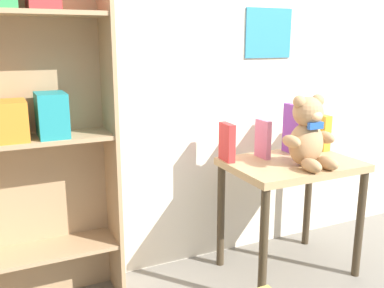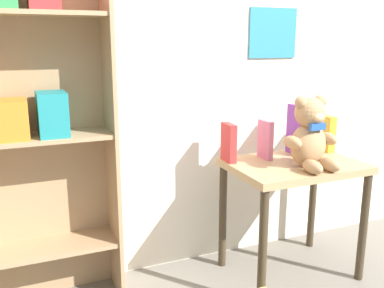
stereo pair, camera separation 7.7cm
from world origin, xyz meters
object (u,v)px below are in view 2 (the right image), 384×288
object	(u,v)px
book_standing_red	(229,143)
book_standing_yellow	(325,133)
book_standing_pink	(265,140)
book_standing_purple	(296,130)
display_table	(293,180)
bookshelf_side	(32,117)
teddy_bear	(310,135)

from	to	relation	value
book_standing_red	book_standing_yellow	world-z (taller)	book_standing_yellow
book_standing_red	book_standing_yellow	bearing A→B (deg)	1.44
book_standing_red	book_standing_pink	distance (m)	0.19
book_standing_pink	book_standing_purple	bearing A→B (deg)	2.70
display_table	book_standing_purple	world-z (taller)	book_standing_purple
display_table	book_standing_purple	xyz separation A→B (m)	(0.10, 0.13, 0.22)
book_standing_red	book_standing_yellow	size ratio (longest dim) A/B	0.98
bookshelf_side	book_standing_pink	size ratio (longest dim) A/B	8.03
book_standing_red	book_standing_purple	size ratio (longest dim) A/B	0.73
book_standing_pink	book_standing_yellow	world-z (taller)	book_standing_pink
book_standing_purple	display_table	bearing A→B (deg)	-125.41
teddy_bear	book_standing_yellow	bearing A→B (deg)	39.15
bookshelf_side	book_standing_yellow	bearing A→B (deg)	-3.47
bookshelf_side	display_table	world-z (taller)	bookshelf_side
display_table	book_standing_pink	bearing A→B (deg)	129.14
display_table	teddy_bear	distance (m)	0.27
teddy_bear	book_standing_pink	distance (m)	0.24
display_table	book_standing_red	bearing A→B (deg)	153.10
bookshelf_side	book_standing_purple	distance (m)	1.29
bookshelf_side	book_standing_pink	distance (m)	1.10
book_standing_red	book_standing_yellow	distance (m)	0.58
bookshelf_side	book_standing_pink	bearing A→B (deg)	-5.44
book_standing_red	book_standing_pink	world-z (taller)	book_standing_pink
book_standing_yellow	display_table	bearing A→B (deg)	-153.22
book_standing_yellow	book_standing_purple	bearing A→B (deg)	-176.43
teddy_bear	book_standing_purple	distance (m)	0.24
book_standing_purple	book_standing_yellow	bearing A→B (deg)	3.05
bookshelf_side	book_standing_purple	world-z (taller)	bookshelf_side
display_table	book_standing_yellow	bearing A→B (deg)	24.65
display_table	teddy_bear	world-z (taller)	teddy_bear
book_standing_yellow	book_standing_red	bearing A→B (deg)	-179.26
book_standing_red	bookshelf_side	bearing A→B (deg)	178.02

